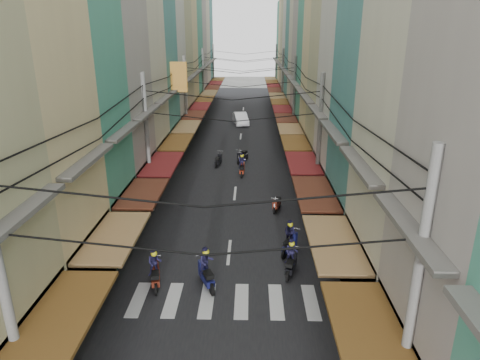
% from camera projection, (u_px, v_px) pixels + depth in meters
% --- Properties ---
extents(ground, '(160.00, 160.00, 0.00)m').
position_uv_depth(ground, '(231.00, 234.00, 22.96)').
color(ground, '#62635E').
rests_on(ground, ground).
extents(road, '(10.00, 80.00, 0.02)m').
position_uv_depth(road, '(240.00, 141.00, 41.80)').
color(road, black).
rests_on(road, ground).
extents(sidewalk_left, '(3.00, 80.00, 0.06)m').
position_uv_depth(sidewalk_left, '(174.00, 141.00, 41.95)').
color(sidewalk_left, gray).
rests_on(sidewalk_left, ground).
extents(sidewalk_right, '(3.00, 80.00, 0.06)m').
position_uv_depth(sidewalk_right, '(307.00, 142.00, 41.64)').
color(sidewalk_right, gray).
rests_on(sidewalk_right, ground).
extents(crosswalk, '(7.55, 2.40, 0.01)m').
position_uv_depth(crosswalk, '(224.00, 300.00, 17.30)').
color(crosswalk, silver).
rests_on(crosswalk, ground).
extents(building_row_left, '(7.80, 67.67, 23.70)m').
position_uv_depth(building_row_left, '(144.00, 37.00, 35.49)').
color(building_row_left, beige).
rests_on(building_row_left, ground).
extents(building_row_right, '(7.80, 68.98, 22.59)m').
position_uv_depth(building_row_right, '(335.00, 42.00, 35.12)').
color(building_row_right, '#45987B').
rests_on(building_row_right, ground).
extents(utility_poles, '(10.20, 66.13, 8.20)m').
position_uv_depth(utility_poles, '(239.00, 78.00, 34.91)').
color(utility_poles, gray).
rests_on(utility_poles, ground).
extents(white_car, '(4.96, 2.64, 1.66)m').
position_uv_depth(white_car, '(241.00, 124.00, 49.34)').
color(white_car, white).
rests_on(white_car, ground).
extents(bicycle, '(1.68, 1.06, 1.08)m').
position_uv_depth(bicycle, '(348.00, 222.00, 24.41)').
color(bicycle, black).
rests_on(bicycle, ground).
extents(moving_scooters, '(6.45, 20.01, 1.87)m').
position_uv_depth(moving_scooters, '(239.00, 216.00, 23.86)').
color(moving_scooters, black).
rests_on(moving_scooters, ground).
extents(parked_scooters, '(12.60, 12.89, 0.96)m').
position_uv_depth(parked_scooters, '(341.00, 274.00, 18.39)').
color(parked_scooters, black).
rests_on(parked_scooters, ground).
extents(pedestrians, '(12.67, 27.02, 2.22)m').
position_uv_depth(pedestrians, '(150.00, 201.00, 24.69)').
color(pedestrians, '#261F29').
rests_on(pedestrians, ground).
extents(market_umbrella, '(2.44, 2.44, 2.58)m').
position_uv_depth(market_umbrella, '(367.00, 224.00, 18.86)').
color(market_umbrella, '#B2B2B7').
rests_on(market_umbrella, ground).
extents(traffic_sign, '(0.10, 0.61, 2.77)m').
position_uv_depth(traffic_sign, '(351.00, 221.00, 19.82)').
color(traffic_sign, gray).
rests_on(traffic_sign, ground).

